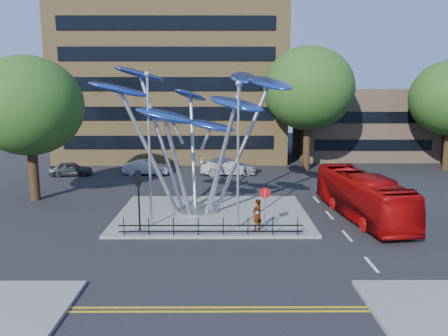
{
  "coord_description": "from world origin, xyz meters",
  "views": [
    {
      "loc": [
        -0.37,
        -20.96,
        7.95
      ],
      "look_at": [
        -0.28,
        4.0,
        3.45
      ],
      "focal_mm": 35.0,
      "sensor_mm": 36.0,
      "label": 1
    }
  ],
  "objects_px": {
    "pedestrian": "(257,215)",
    "parked_car_mid": "(146,167)",
    "tree_left": "(28,106)",
    "traffic_light_island": "(138,188)",
    "street_lamp_left": "(149,136)",
    "parked_car_left": "(71,169)",
    "parked_car_right": "(228,166)",
    "street_lamp_right": "(238,142)",
    "tree_right": "(309,88)",
    "leaf_sculpture": "(195,107)",
    "red_bus": "(362,196)",
    "no_entry_sign_island": "(265,202)"
  },
  "relations": [
    {
      "from": "pedestrian",
      "to": "no_entry_sign_island",
      "type": "bearing_deg",
      "value": 141.12
    },
    {
      "from": "parked_car_left",
      "to": "leaf_sculpture",
      "type": "bearing_deg",
      "value": -143.91
    },
    {
      "from": "tree_left",
      "to": "leaf_sculpture",
      "type": "xyz_separation_m",
      "value": [
        11.93,
        -3.32,
        0.08
      ]
    },
    {
      "from": "street_lamp_left",
      "to": "parked_car_left",
      "type": "xyz_separation_m",
      "value": [
        -10.0,
        15.56,
        -4.7
      ]
    },
    {
      "from": "tree_right",
      "to": "parked_car_left",
      "type": "xyz_separation_m",
      "value": [
        -22.5,
        -2.94,
        -7.38
      ]
    },
    {
      "from": "tree_left",
      "to": "parked_car_left",
      "type": "relative_size",
      "value": 2.69
    },
    {
      "from": "tree_left",
      "to": "traffic_light_island",
      "type": "height_order",
      "value": "tree_left"
    },
    {
      "from": "pedestrian",
      "to": "parked_car_left",
      "type": "distance_m",
      "value": 23.08
    },
    {
      "from": "no_entry_sign_island",
      "to": "parked_car_right",
      "type": "distance_m",
      "value": 17.27
    },
    {
      "from": "tree_right",
      "to": "tree_left",
      "type": "xyz_separation_m",
      "value": [
        -22.0,
        -12.0,
        -1.24
      ]
    },
    {
      "from": "leaf_sculpture",
      "to": "parked_car_left",
      "type": "height_order",
      "value": "leaf_sculpture"
    },
    {
      "from": "pedestrian",
      "to": "parked_car_mid",
      "type": "distance_m",
      "value": 19.37
    },
    {
      "from": "street_lamp_left",
      "to": "street_lamp_right",
      "type": "height_order",
      "value": "street_lamp_left"
    },
    {
      "from": "street_lamp_left",
      "to": "no_entry_sign_island",
      "type": "height_order",
      "value": "street_lamp_left"
    },
    {
      "from": "red_bus",
      "to": "parked_car_left",
      "type": "relative_size",
      "value": 2.63
    },
    {
      "from": "parked_car_left",
      "to": "street_lamp_left",
      "type": "bearing_deg",
      "value": -156.31
    },
    {
      "from": "street_lamp_left",
      "to": "leaf_sculpture",
      "type": "bearing_deg",
      "value": 52.6
    },
    {
      "from": "leaf_sculpture",
      "to": "street_lamp_left",
      "type": "bearing_deg",
      "value": -127.4
    },
    {
      "from": "street_lamp_right",
      "to": "red_bus",
      "type": "height_order",
      "value": "street_lamp_right"
    },
    {
      "from": "pedestrian",
      "to": "red_bus",
      "type": "bearing_deg",
      "value": 162.45
    },
    {
      "from": "parked_car_left",
      "to": "red_bus",
      "type": "bearing_deg",
      "value": -129.82
    },
    {
      "from": "tree_left",
      "to": "pedestrian",
      "type": "height_order",
      "value": "tree_left"
    },
    {
      "from": "street_lamp_right",
      "to": "no_entry_sign_island",
      "type": "height_order",
      "value": "street_lamp_right"
    },
    {
      "from": "parked_car_left",
      "to": "parked_car_right",
      "type": "distance_m",
      "value": 14.68
    },
    {
      "from": "traffic_light_island",
      "to": "parked_car_mid",
      "type": "relative_size",
      "value": 0.8
    },
    {
      "from": "tree_right",
      "to": "street_lamp_left",
      "type": "height_order",
      "value": "tree_right"
    },
    {
      "from": "parked_car_left",
      "to": "tree_right",
      "type": "bearing_deg",
      "value": -91.59
    },
    {
      "from": "tree_left",
      "to": "street_lamp_left",
      "type": "distance_m",
      "value": 11.6
    },
    {
      "from": "tree_left",
      "to": "leaf_sculpture",
      "type": "bearing_deg",
      "value": -15.55
    },
    {
      "from": "traffic_light_island",
      "to": "street_lamp_right",
      "type": "bearing_deg",
      "value": 5.19
    },
    {
      "from": "leaf_sculpture",
      "to": "parked_car_right",
      "type": "distance_m",
      "value": 14.51
    },
    {
      "from": "tree_right",
      "to": "tree_left",
      "type": "bearing_deg",
      "value": -151.39
    },
    {
      "from": "tree_right",
      "to": "parked_car_mid",
      "type": "relative_size",
      "value": 2.83
    },
    {
      "from": "traffic_light_island",
      "to": "no_entry_sign_island",
      "type": "relative_size",
      "value": 1.4
    },
    {
      "from": "tree_left",
      "to": "parked_car_left",
      "type": "xyz_separation_m",
      "value": [
        -0.5,
        9.06,
        -6.14
      ]
    },
    {
      "from": "tree_right",
      "to": "traffic_light_island",
      "type": "bearing_deg",
      "value": -123.69
    },
    {
      "from": "red_bus",
      "to": "parked_car_right",
      "type": "relative_size",
      "value": 1.91
    },
    {
      "from": "parked_car_mid",
      "to": "parked_car_right",
      "type": "distance_m",
      "value": 7.71
    },
    {
      "from": "tree_right",
      "to": "parked_car_mid",
      "type": "bearing_deg",
      "value": -171.16
    },
    {
      "from": "parked_car_mid",
      "to": "pedestrian",
      "type": "bearing_deg",
      "value": -148.24
    },
    {
      "from": "tree_right",
      "to": "pedestrian",
      "type": "height_order",
      "value": "tree_right"
    },
    {
      "from": "street_lamp_left",
      "to": "parked_car_mid",
      "type": "relative_size",
      "value": 2.06
    },
    {
      "from": "street_lamp_left",
      "to": "parked_car_right",
      "type": "relative_size",
      "value": 1.67
    },
    {
      "from": "street_lamp_right",
      "to": "pedestrian",
      "type": "relative_size",
      "value": 4.61
    },
    {
      "from": "tree_left",
      "to": "no_entry_sign_island",
      "type": "xyz_separation_m",
      "value": [
        16.0,
        -7.48,
        -4.98
      ]
    },
    {
      "from": "red_bus",
      "to": "parked_car_left",
      "type": "bearing_deg",
      "value": 142.1
    },
    {
      "from": "street_lamp_left",
      "to": "traffic_light_island",
      "type": "distance_m",
      "value": 2.96
    },
    {
      "from": "street_lamp_left",
      "to": "parked_car_right",
      "type": "xyz_separation_m",
      "value": [
        4.66,
        16.16,
        -4.59
      ]
    },
    {
      "from": "tree_right",
      "to": "pedestrian",
      "type": "distance_m",
      "value": 21.69
    },
    {
      "from": "street_lamp_left",
      "to": "parked_car_right",
      "type": "distance_m",
      "value": 17.43
    }
  ]
}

